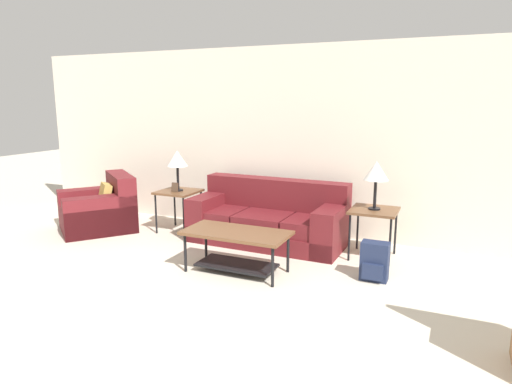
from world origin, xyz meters
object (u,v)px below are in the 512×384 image
at_px(table_lamp_right, 376,172).
at_px(side_table_right, 374,214).
at_px(table_lamp_left, 177,159).
at_px(couch, 268,220).
at_px(side_table_left, 178,195).
at_px(armchair, 100,210).
at_px(backpack, 374,262).
at_px(coffee_table, 236,242).

bearing_deg(table_lamp_right, side_table_right, 53.13).
bearing_deg(table_lamp_left, side_table_right, 0.00).
distance_m(couch, side_table_left, 1.40).
bearing_deg(armchair, side_table_right, 5.81).
bearing_deg(side_table_right, couch, 178.15).
distance_m(couch, side_table_right, 1.40).
xyz_separation_m(side_table_left, table_lamp_right, (2.75, -0.00, 0.51)).
distance_m(couch, armchair, 2.52).
xyz_separation_m(armchair, backpack, (4.00, -0.32, -0.09)).
bearing_deg(coffee_table, table_lamp_right, 40.64).
xyz_separation_m(couch, table_lamp_left, (-1.38, -0.04, 0.75)).
relative_size(couch, backpack, 4.94).
bearing_deg(table_lamp_right, table_lamp_left, 180.00).
distance_m(couch, table_lamp_right, 1.57).
bearing_deg(coffee_table, side_table_left, 143.32).
distance_m(side_table_right, table_lamp_left, 2.80).
relative_size(coffee_table, table_lamp_left, 2.02).
xyz_separation_m(table_lamp_right, backpack, (0.15, -0.71, -0.84)).
bearing_deg(side_table_left, table_lamp_right, -0.00).
xyz_separation_m(coffee_table, side_table_right, (1.28, 1.10, 0.19)).
distance_m(couch, table_lamp_left, 1.57).
distance_m(armchair, table_lamp_left, 1.39).
bearing_deg(side_table_right, backpack, -78.40).
height_order(table_lamp_left, table_lamp_right, same).
distance_m(couch, coffee_table, 1.15).
bearing_deg(table_lamp_right, couch, 178.15).
bearing_deg(table_lamp_right, coffee_table, -139.36).
bearing_deg(backpack, armchair, 175.40).
distance_m(coffee_table, side_table_right, 1.70).
bearing_deg(side_table_left, side_table_right, 0.00).
bearing_deg(table_lamp_left, backpack, -13.83).
bearing_deg(coffee_table, armchair, 164.68).
bearing_deg(armchair, table_lamp_left, 19.60).
height_order(couch, armchair, couch).
relative_size(table_lamp_left, table_lamp_right, 1.00).
xyz_separation_m(side_table_left, backpack, (2.90, -0.71, -0.34)).
xyz_separation_m(couch, side_table_left, (-1.38, -0.04, 0.24)).
bearing_deg(armchair, side_table_left, 19.60).
height_order(coffee_table, side_table_right, side_table_right).
bearing_deg(side_table_right, armchair, -174.19).
bearing_deg(table_lamp_right, side_table_left, 180.00).
bearing_deg(side_table_right, coffee_table, -139.36).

